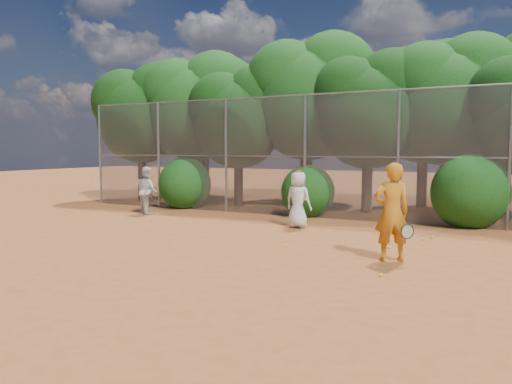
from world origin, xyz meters
The scene contains 23 objects.
ground centered at (0.00, 0.00, 0.00)m, with size 80.00×80.00×0.00m, color #A15124.
fence_back centered at (-0.12, 6.00, 2.05)m, with size 20.05×0.09×4.03m.
tree_0 centered at (-9.44, 8.04, 3.93)m, with size 4.38×3.81×6.00m.
tree_1 centered at (-6.94, 8.54, 4.16)m, with size 4.64×4.03×6.35m.
tree_2 centered at (-4.45, 7.83, 3.58)m, with size 3.99×3.47×5.47m.
tree_3 centered at (-1.94, 8.84, 4.40)m, with size 4.89×4.26×6.70m.
tree_4 centered at (0.55, 8.24, 3.76)m, with size 4.19×3.64×5.73m.
tree_5 centered at (3.06, 9.04, 4.05)m, with size 4.51×3.92×6.17m.
tree_9 centered at (-7.94, 10.84, 4.34)m, with size 4.83×4.20×6.62m.
tree_10 centered at (-2.93, 11.05, 4.63)m, with size 5.15×4.48×7.06m.
tree_11 centered at (2.06, 10.64, 4.16)m, with size 4.64×4.03×6.35m.
bush_0 centered at (-6.00, 6.30, 1.00)m, with size 2.00×2.00×2.00m, color #114310.
bush_1 centered at (-1.00, 6.30, 0.90)m, with size 1.80×1.80×1.80m, color #114310.
bush_2 centered at (4.00, 6.30, 1.10)m, with size 2.20×2.20×2.20m, color #114310.
player_yellow centered at (2.95, 0.77, 0.99)m, with size 0.90×0.77×1.98m.
player_teen centered at (-0.32, 3.80, 0.82)m, with size 0.85×0.62×1.64m.
player_white centered at (-6.10, 4.21, 0.82)m, with size 0.99×0.92×1.63m.
ball_0 centered at (2.89, 0.59, 0.03)m, with size 0.07×0.07×0.07m, color #D1E82A.
ball_1 centered at (3.34, 3.73, 0.03)m, with size 0.07×0.07×0.07m, color #D1E82A.
ball_2 centered at (3.08, -0.61, 0.03)m, with size 0.07×0.07×0.07m, color #D1E82A.
ball_3 centered at (2.66, 1.95, 0.03)m, with size 0.07×0.07×0.07m, color #D1E82A.
ball_4 centered at (0.49, 1.09, 0.03)m, with size 0.07×0.07×0.07m, color #D1E82A.
ball_5 centered at (3.16, 3.37, 0.03)m, with size 0.07×0.07×0.07m, color #D1E82A.
Camera 1 is at (5.06, -9.29, 2.26)m, focal length 35.00 mm.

